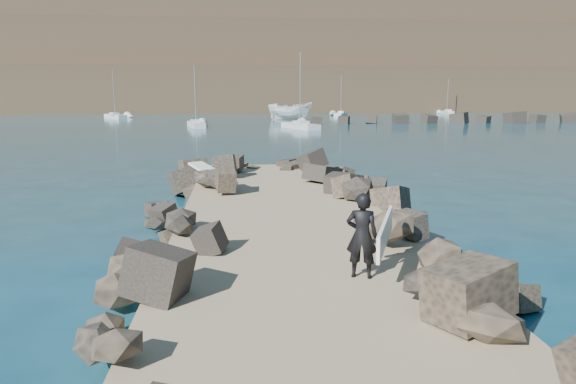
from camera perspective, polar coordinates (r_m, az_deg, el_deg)
name	(u,v)px	position (r m, az deg, el deg)	size (l,w,h in m)	color
ground	(285,236)	(15.04, -0.37, -4.90)	(800.00, 800.00, 0.00)	#0F384C
jetty	(292,246)	(13.04, 0.42, -6.01)	(6.00, 26.00, 0.60)	#8C7759
riprap_left	(177,236)	(13.50, -12.18, -4.80)	(2.60, 22.00, 1.00)	#262421
riprap_right	(398,230)	(14.04, 12.10, -4.18)	(2.60, 22.00, 1.00)	black
breakwater_secondary	(498,119)	(78.40, 22.29, 7.53)	(52.00, 4.00, 1.20)	black
headland	(272,57)	(175.18, -1.84, 14.78)	(360.00, 140.00, 32.00)	#2D4919
surfboard_resting	(212,176)	(19.50, -8.41, 1.77)	(0.63, 2.51, 0.08)	white
boat_imported	(290,111)	(81.80, 0.23, 8.97)	(2.66, 7.06, 2.73)	white
surfer_with_board	(365,235)	(9.92, 8.57, -4.76)	(1.22, 1.93, 1.66)	black
sailboat_f	(447,112)	(109.23, 17.24, 8.44)	(1.82, 5.90, 7.14)	silver
sailboat_d	(341,114)	(95.57, 5.89, 8.58)	(3.59, 6.19, 7.50)	silver
sailboat_c	(300,126)	(61.02, 1.36, 7.37)	(3.98, 7.58, 8.95)	silver
sailboat_a	(196,124)	(64.71, -10.17, 7.40)	(2.76, 6.42, 7.65)	silver
sailboat_e	(115,116)	(91.75, -18.65, 7.98)	(4.90, 6.37, 8.08)	silver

